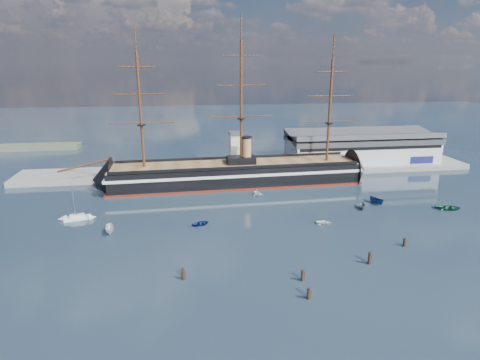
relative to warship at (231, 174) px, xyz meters
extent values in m
plane|color=#182A36|center=(0.43, -20.00, -4.04)|extent=(600.00, 600.00, 0.00)
cube|color=slate|center=(10.43, 16.00, -4.04)|extent=(180.00, 18.00, 2.00)
cube|color=#B7BABC|center=(58.43, 20.00, 2.96)|extent=(62.00, 20.00, 10.00)
cube|color=#3F4247|center=(58.43, 20.00, 8.56)|extent=(63.00, 21.00, 2.00)
cube|color=silver|center=(3.43, 13.00, 4.96)|extent=(4.00, 4.00, 14.00)
cube|color=#3F4247|center=(3.43, 13.00, 12.46)|extent=(5.00, 5.00, 1.00)
cube|color=black|center=(1.73, 0.00, -0.04)|extent=(88.45, 18.71, 7.00)
cube|color=silver|center=(1.73, 0.00, 1.16)|extent=(90.46, 19.01, 1.00)
cube|color=#5C1C11|center=(1.73, 0.00, -3.69)|extent=(90.46, 18.97, 0.90)
cone|color=black|center=(-44.77, 0.00, -0.34)|extent=(14.48, 16.10, 15.68)
cone|color=black|center=(48.23, 0.00, -0.34)|extent=(11.48, 16.01, 15.68)
cube|color=brown|center=(1.73, 0.00, 3.56)|extent=(88.41, 17.43, 0.40)
cube|color=black|center=(3.73, 0.00, 4.96)|extent=(10.18, 6.31, 2.50)
cylinder|color=#B7824C|center=(5.73, 0.00, 8.46)|extent=(3.20, 3.20, 9.00)
cylinder|color=#381E0F|center=(-50.27, 0.00, 4.96)|extent=(17.77, 1.25, 4.43)
cylinder|color=#381E0F|center=(-30.27, 0.00, 22.76)|extent=(0.90, 0.90, 38.00)
cylinder|color=#381E0F|center=(3.73, 0.00, 24.76)|extent=(0.90, 0.90, 42.00)
cylinder|color=#381E0F|center=(35.73, 0.00, 21.76)|extent=(0.90, 0.90, 36.00)
cube|color=silver|center=(-46.91, -27.49, -3.55)|extent=(7.62, 3.79, 0.98)
cube|color=silver|center=(-46.91, -27.49, -2.77)|extent=(4.16, 2.43, 0.78)
cylinder|color=#B2B2B7|center=(-47.40, -27.49, 2.31)|extent=(0.16, 0.16, 10.74)
imported|color=silver|center=(-36.30, -38.43, -4.04)|extent=(6.59, 3.20, 2.53)
imported|color=navy|center=(-12.67, -36.25, -4.04)|extent=(2.11, 3.16, 1.37)
imported|color=slate|center=(36.26, -30.93, -4.04)|extent=(5.57, 3.34, 2.09)
imported|color=white|center=(7.20, -13.85, -4.04)|extent=(7.23, 5.21, 2.43)
imported|color=white|center=(20.91, -40.44, -4.04)|extent=(1.94, 2.94, 1.28)
imported|color=navy|center=(42.55, -27.24, -4.04)|extent=(6.68, 4.52, 2.51)
imported|color=#226448|center=(61.66, -34.88, -4.04)|extent=(3.38, 4.64, 2.01)
cylinder|color=black|center=(-17.71, -64.32, -4.04)|extent=(0.64, 0.64, 3.22)
cylinder|color=black|center=(5.46, -74.78, -4.04)|extent=(0.64, 0.64, 3.01)
cylinder|color=black|center=(22.83, -63.58, -4.04)|extent=(0.64, 0.64, 3.56)
cylinder|color=black|center=(35.15, -56.49, -4.04)|extent=(0.64, 0.64, 2.82)
cylinder|color=black|center=(6.22, -68.37, -4.04)|extent=(0.64, 0.64, 3.21)
camera|label=1|loc=(-16.67, -138.05, 38.66)|focal=30.00mm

